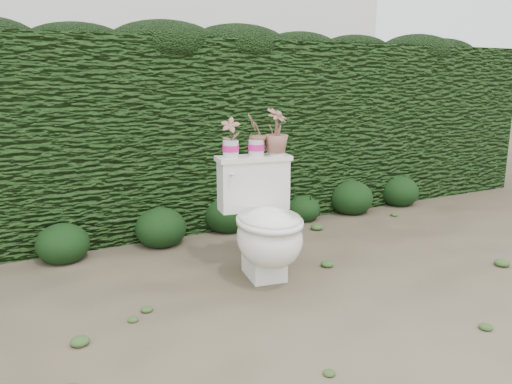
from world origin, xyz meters
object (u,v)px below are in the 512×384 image
toilet (265,226)px  potted_plant_left (231,138)px  potted_plant_right (276,133)px  potted_plant_center (256,136)px

toilet → potted_plant_left: potted_plant_left is taller
potted_plant_left → potted_plant_right: size_ratio=0.83×
toilet → potted_plant_right: (0.20, 0.21, 0.57)m
toilet → potted_plant_center: potted_plant_center is taller
potted_plant_left → potted_plant_right: potted_plant_right is taller
toilet → potted_plant_right: potted_plant_right is taller
toilet → potted_plant_right: size_ratio=2.60×
toilet → potted_plant_left: size_ratio=3.13×
potted_plant_left → potted_plant_center: potted_plant_center is taller
toilet → potted_plant_right: 0.64m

